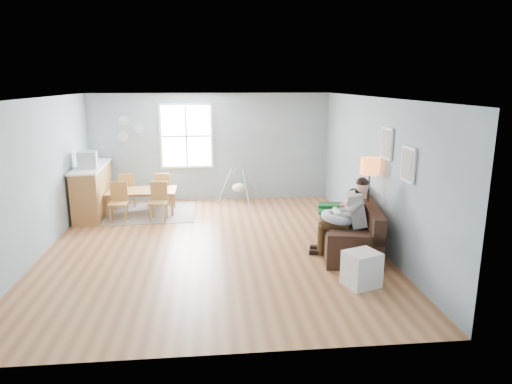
{
  "coord_description": "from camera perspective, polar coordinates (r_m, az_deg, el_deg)",
  "views": [
    {
      "loc": [
        -0.01,
        -8.04,
        2.96
      ],
      "look_at": [
        0.81,
        0.05,
        1.0
      ],
      "focal_mm": 32.0,
      "sensor_mm": 36.0,
      "label": 1
    }
  ],
  "objects": [
    {
      "name": "baby_swing",
      "position": [
        11.45,
        -2.13,
        0.64
      ],
      "size": [
        1.15,
        1.16,
        0.89
      ],
      "color": "#B1B0B6",
      "rests_on": "room"
    },
    {
      "name": "storage_cube",
      "position": [
        7.04,
        13.01,
        -9.36
      ],
      "size": [
        0.59,
        0.56,
        0.53
      ],
      "color": "white",
      "rests_on": "room"
    },
    {
      "name": "monitor",
      "position": [
        10.52,
        -20.35,
        3.78
      ],
      "size": [
        0.43,
        0.41,
        0.37
      ],
      "color": "#B1B0B6",
      "rests_on": "counter"
    },
    {
      "name": "nursing_pillow",
      "position": [
        8.06,
        10.17,
        -3.12
      ],
      "size": [
        0.64,
        0.63,
        0.24
      ],
      "primitive_type": "torus",
      "rotation": [
        0.0,
        0.14,
        -0.08
      ],
      "color": "silver",
      "rests_on": "father"
    },
    {
      "name": "sofa",
      "position": [
        8.49,
        11.87,
        -4.95
      ],
      "size": [
        1.28,
        2.27,
        0.87
      ],
      "color": "black",
      "rests_on": "room"
    },
    {
      "name": "floor_lamp",
      "position": [
        8.36,
        14.01,
        2.24
      ],
      "size": [
        0.33,
        0.33,
        1.66
      ],
      "color": "black",
      "rests_on": "room"
    },
    {
      "name": "wall_plates",
      "position": [
        11.73,
        -15.65,
        7.55
      ],
      "size": [
        0.67,
        0.02,
        0.66
      ],
      "color": "#ABC0CD",
      "rests_on": "room"
    },
    {
      "name": "dining_table",
      "position": [
        10.85,
        -14.0,
        -1.19
      ],
      "size": [
        1.56,
        0.88,
        0.54
      ],
      "primitive_type": "imported",
      "rotation": [
        0.0,
        0.0,
        0.01
      ],
      "color": "brown",
      "rests_on": "rug"
    },
    {
      "name": "green_throw",
      "position": [
        9.09,
        10.87,
        -2.06
      ],
      "size": [
        1.13,
        1.01,
        0.04
      ],
      "primitive_type": "cube",
      "rotation": [
        0.0,
        0.0,
        -0.22
      ],
      "color": "#155E25",
      "rests_on": "sofa"
    },
    {
      "name": "father",
      "position": [
        8.06,
        11.34,
        -2.66
      ],
      "size": [
        1.04,
        0.64,
        1.4
      ],
      "color": "#9C9C9F",
      "rests_on": "sofa"
    },
    {
      "name": "rug",
      "position": [
        10.92,
        -13.92,
        -2.54
      ],
      "size": [
        2.38,
        1.82,
        0.01
      ],
      "primitive_type": "cube",
      "rotation": [
        0.0,
        0.0,
        0.01
      ],
      "color": "gray",
      "rests_on": "room"
    },
    {
      "name": "toddler",
      "position": [
        8.55,
        11.31,
        -1.82
      ],
      "size": [
        0.56,
        0.33,
        0.85
      ],
      "color": "white",
      "rests_on": "sofa"
    },
    {
      "name": "pictures",
      "position": [
        7.68,
        17.18,
        4.64
      ],
      "size": [
        0.05,
        1.34,
        0.74
      ],
      "color": "white",
      "rests_on": "room"
    },
    {
      "name": "room",
      "position": [
        8.06,
        -5.76,
        9.66
      ],
      "size": [
        8.4,
        9.4,
        3.9
      ],
      "color": "#945834"
    },
    {
      "name": "chair_sw",
      "position": [
        10.3,
        -16.79,
        -0.93
      ],
      "size": [
        0.39,
        0.39,
        0.86
      ],
      "color": "#A37538",
      "rests_on": "rug"
    },
    {
      "name": "chair_ne",
      "position": [
        11.32,
        -11.57,
        0.56
      ],
      "size": [
        0.38,
        0.38,
        0.83
      ],
      "color": "#A37538",
      "rests_on": "rug"
    },
    {
      "name": "chair_se",
      "position": [
        10.19,
        -12.08,
        -0.86
      ],
      "size": [
        0.4,
        0.4,
        0.85
      ],
      "color": "#A37538",
      "rests_on": "rug"
    },
    {
      "name": "window",
      "position": [
        11.59,
        -8.7,
        6.93
      ],
      "size": [
        1.32,
        0.08,
        1.62
      ],
      "color": "white",
      "rests_on": "room"
    },
    {
      "name": "infant",
      "position": [
        8.07,
        10.12,
        -2.54
      ],
      "size": [
        0.16,
        0.38,
        0.14
      ],
      "color": "silver",
      "rests_on": "nursing_pillow"
    },
    {
      "name": "beige_pillow",
      "position": [
        8.92,
        13.0,
        -0.86
      ],
      "size": [
        0.27,
        0.54,
        0.52
      ],
      "primitive_type": "cube",
      "rotation": [
        0.0,
        0.0,
        -0.25
      ],
      "color": "#C0AD92",
      "rests_on": "sofa"
    },
    {
      "name": "chair_nw",
      "position": [
        11.43,
        -15.77,
        0.45
      ],
      "size": [
        0.41,
        0.41,
        0.84
      ],
      "color": "#A37538",
      "rests_on": "rug"
    },
    {
      "name": "counter",
      "position": [
        11.04,
        -19.72,
        0.29
      ],
      "size": [
        0.69,
        2.06,
        1.14
      ],
      "color": "brown",
      "rests_on": "room"
    }
  ]
}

